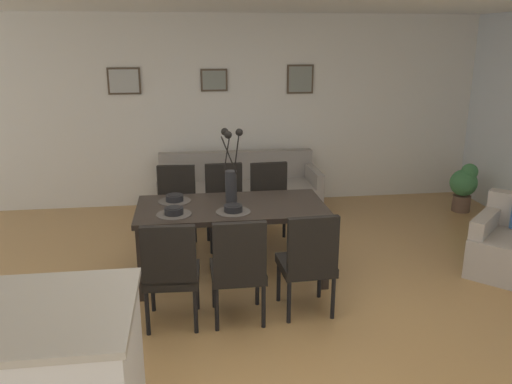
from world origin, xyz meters
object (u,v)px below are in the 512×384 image
dining_chair_far_left (238,266)px  bowl_far_left (233,208)px  dining_table (231,213)px  dining_chair_mid_right (271,200)px  bowl_near_left (174,210)px  sofa (239,194)px  dining_chair_mid_left (309,259)px  dining_chair_near_left (171,269)px  framed_picture_left (124,81)px  dining_chair_near_right (176,204)px  centerpiece_vase (231,177)px  potted_plant (464,185)px  bowl_near_right (175,197)px  dining_chair_far_right (225,201)px  framed_picture_right (300,79)px  framed_picture_center (214,80)px

dining_chair_far_left → bowl_far_left: dining_chair_far_left is taller
dining_table → dining_chair_mid_right: 1.00m
dining_table → bowl_near_left: (-0.54, -0.20, 0.12)m
sofa → dining_chair_mid_left: bearing=-83.5°
dining_chair_near_left → dining_chair_mid_left: bearing=2.3°
bowl_near_left → framed_picture_left: bearing=103.9°
dining_chair_mid_left → sofa: dining_chair_mid_left is taller
dining_chair_near_right → dining_chair_far_left: (0.52, -1.72, 0.00)m
centerpiece_vase → bowl_far_left: size_ratio=4.32×
sofa → potted_plant: bearing=-5.5°
dining_chair_mid_right → potted_plant: bearing=15.0°
centerpiece_vase → bowl_near_right: 0.62m
dining_chair_far_left → dining_chair_near_right: bearing=106.8°
dining_chair_far_left → dining_chair_far_right: bearing=89.0°
dining_chair_near_right → centerpiece_vase: 1.12m
bowl_near_left → dining_chair_near_right: bearing=90.1°
dining_chair_near_right → bowl_near_left: dining_chair_near_right is taller
bowl_near_right → framed_picture_right: bearing=52.1°
dining_chair_far_right → framed_picture_center: bearing=90.2°
sofa → dining_chair_far_left: bearing=-96.0°
framed_picture_right → bowl_near_left: bearing=-123.4°
dining_chair_near_left → dining_chair_mid_right: size_ratio=1.00×
bowl_near_left → bowl_near_right: 0.40m
dining_chair_mid_right → framed_picture_left: bearing=137.1°
bowl_far_left → framed_picture_center: framed_picture_center is taller
dining_chair_near_left → potted_plant: dining_chair_near_left is taller
centerpiece_vase → bowl_near_right: (-0.54, 0.20, -0.24)m
bowl_far_left → sofa: 2.15m
sofa → dining_chair_near_right: bearing=-128.0°
bowl_near_right → potted_plant: (3.84, 1.38, -0.41)m
dining_chair_mid_right → framed_picture_center: framed_picture_center is taller
bowl_far_left → sofa: bearing=82.8°
dining_chair_near_right → bowl_far_left: 1.20m
potted_plant → dining_table: bearing=-154.5°
bowl_near_left → framed_picture_left: (-0.65, 2.62, 0.95)m
bowl_far_left → potted_plant: 3.77m
centerpiece_vase → potted_plant: size_ratio=1.10×
dining_chair_far_right → centerpiece_vase: 1.00m
dining_chair_near_right → potted_plant: size_ratio=1.37×
bowl_near_left → framed_picture_left: size_ratio=0.40×
centerpiece_vase → framed_picture_left: (-1.19, 2.42, 0.71)m
centerpiece_vase → sofa: centerpiece_vase is taller
framed_picture_left → potted_plant: 4.77m
dining_chair_near_left → dining_chair_mid_left: same height
dining_chair_far_right → framed_picture_right: 2.31m
dining_chair_far_left → framed_picture_center: bearing=89.6°
dining_chair_near_left → dining_chair_far_left: 0.54m
dining_table → bowl_far_left: size_ratio=10.59×
dining_chair_near_left → centerpiece_vase: size_ratio=1.25×
bowl_near_right → framed_picture_left: framed_picture_left is taller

